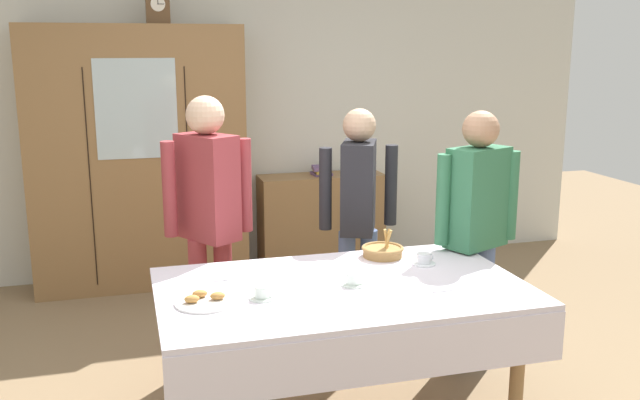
# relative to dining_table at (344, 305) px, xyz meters

# --- Properties ---
(back_wall) EXTENTS (6.40, 0.10, 2.70)m
(back_wall) POSITION_rel_dining_table_xyz_m (0.00, 2.89, 0.67)
(back_wall) COLOR silver
(back_wall) RESTS_ON ground
(dining_table) EXTENTS (1.82, 1.09, 0.77)m
(dining_table) POSITION_rel_dining_table_xyz_m (0.00, 0.00, 0.00)
(dining_table) COLOR olive
(dining_table) RESTS_ON ground
(wall_cabinet) EXTENTS (1.68, 0.46, 2.10)m
(wall_cabinet) POSITION_rel_dining_table_xyz_m (-0.90, 2.59, 0.37)
(wall_cabinet) COLOR olive
(wall_cabinet) RESTS_ON ground
(mantel_clock) EXTENTS (0.18, 0.11, 0.24)m
(mantel_clock) POSITION_rel_dining_table_xyz_m (-0.69, 2.59, 1.54)
(mantel_clock) COLOR brown
(mantel_clock) RESTS_ON wall_cabinet
(bookshelf_low) EXTENTS (1.09, 0.35, 0.83)m
(bookshelf_low) POSITION_rel_dining_table_xyz_m (0.64, 2.64, -0.26)
(bookshelf_low) COLOR olive
(bookshelf_low) RESTS_ON ground
(book_stack) EXTENTS (0.18, 0.22, 0.08)m
(book_stack) POSITION_rel_dining_table_xyz_m (0.64, 2.64, 0.20)
(book_stack) COLOR #664C7A
(book_stack) RESTS_ON bookshelf_low
(tea_cup_mid_left) EXTENTS (0.13, 0.13, 0.06)m
(tea_cup_mid_left) POSITION_rel_dining_table_xyz_m (-0.42, -0.04, 0.12)
(tea_cup_mid_left) COLOR silver
(tea_cup_mid_left) RESTS_ON dining_table
(tea_cup_front_edge) EXTENTS (0.13, 0.13, 0.06)m
(tea_cup_front_edge) POSITION_rel_dining_table_xyz_m (0.06, 0.02, 0.12)
(tea_cup_front_edge) COLOR silver
(tea_cup_front_edge) RESTS_ON dining_table
(tea_cup_center) EXTENTS (0.13, 0.13, 0.06)m
(tea_cup_center) POSITION_rel_dining_table_xyz_m (0.53, 0.24, 0.12)
(tea_cup_center) COLOR white
(tea_cup_center) RESTS_ON dining_table
(bread_basket) EXTENTS (0.24, 0.24, 0.16)m
(bread_basket) POSITION_rel_dining_table_xyz_m (0.37, 0.43, 0.13)
(bread_basket) COLOR #9E7542
(bread_basket) RESTS_ON dining_table
(pastry_plate) EXTENTS (0.28, 0.28, 0.05)m
(pastry_plate) POSITION_rel_dining_table_xyz_m (-0.69, -0.03, 0.11)
(pastry_plate) COLOR white
(pastry_plate) RESTS_ON dining_table
(spoon_mid_right) EXTENTS (0.12, 0.02, 0.01)m
(spoon_mid_right) POSITION_rel_dining_table_xyz_m (-0.57, 0.26, 0.10)
(spoon_mid_right) COLOR silver
(spoon_mid_right) RESTS_ON dining_table
(spoon_far_right) EXTENTS (0.12, 0.02, 0.01)m
(spoon_far_right) POSITION_rel_dining_table_xyz_m (0.47, -0.19, 0.10)
(spoon_far_right) COLOR silver
(spoon_far_right) RESTS_ON dining_table
(person_behind_table_left) EXTENTS (0.52, 0.33, 1.58)m
(person_behind_table_left) POSITION_rel_dining_table_xyz_m (0.96, 0.45, 0.28)
(person_behind_table_left) COLOR slate
(person_behind_table_left) RESTS_ON ground
(person_behind_table_right) EXTENTS (0.52, 0.41, 1.66)m
(person_behind_table_right) POSITION_rel_dining_table_xyz_m (-0.55, 0.90, 0.34)
(person_behind_table_right) COLOR #933338
(person_behind_table_right) RESTS_ON ground
(person_near_right_end) EXTENTS (0.52, 0.41, 1.56)m
(person_near_right_end) POSITION_rel_dining_table_xyz_m (0.41, 1.00, 0.27)
(person_near_right_end) COLOR slate
(person_near_right_end) RESTS_ON ground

